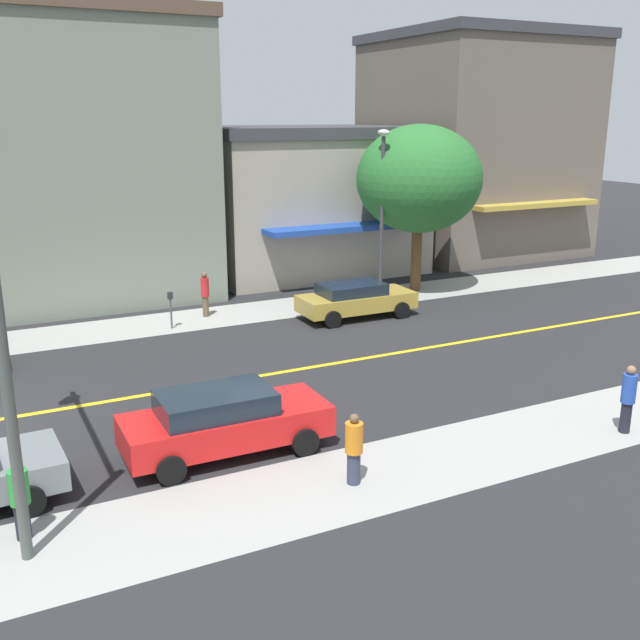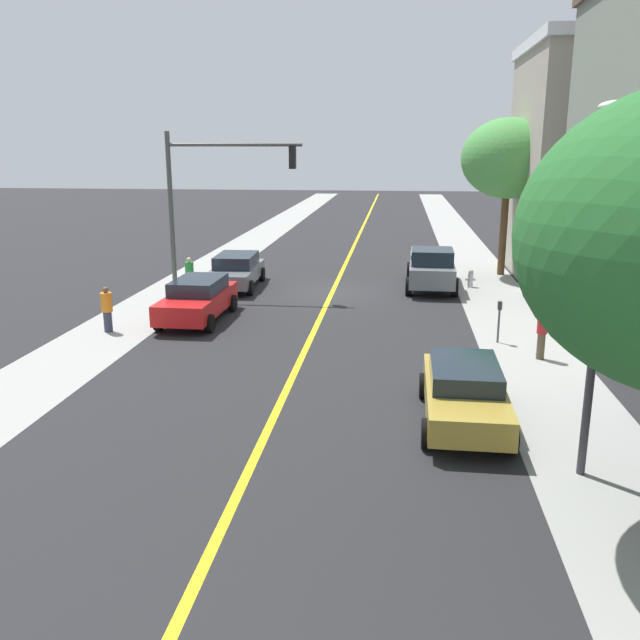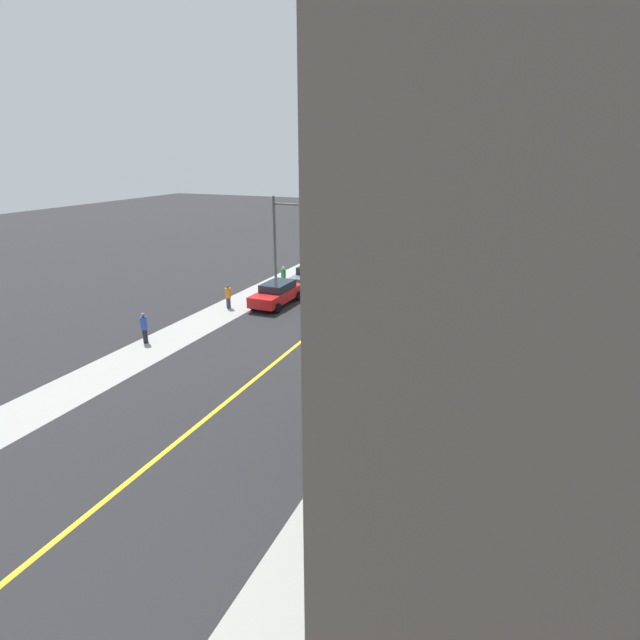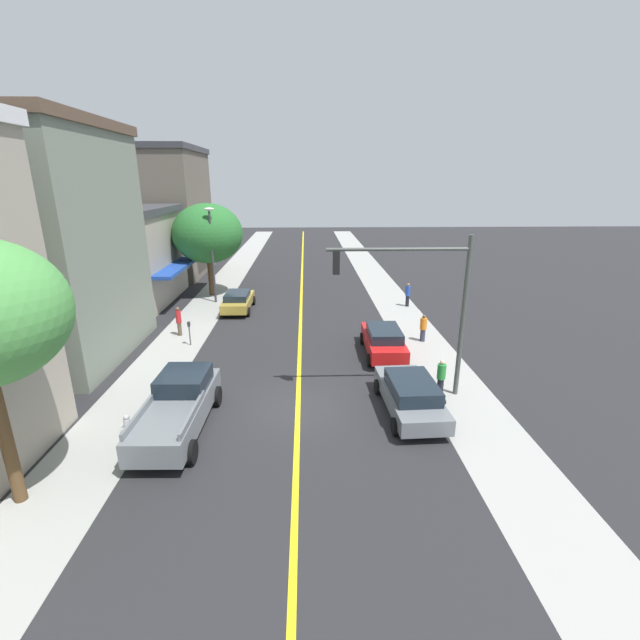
% 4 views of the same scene
% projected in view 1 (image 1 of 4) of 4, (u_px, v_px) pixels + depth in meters
% --- Properties ---
extents(tan_rowhouse, '(10.86, 9.25, 11.52)m').
position_uv_depth(tan_rowhouse, '(83.00, 156.00, 31.44)').
color(tan_rowhouse, gray).
rests_on(tan_rowhouse, ground).
extents(corner_shop_building, '(10.53, 10.47, 6.94)m').
position_uv_depth(corner_shop_building, '(298.00, 198.00, 36.48)').
color(corner_shop_building, '#A39989').
rests_on(corner_shop_building, ground).
extents(brick_apartment_block, '(10.66, 10.10, 11.71)m').
position_uv_depth(brick_apartment_block, '(474.00, 145.00, 40.53)').
color(brick_apartment_block, '#665B51').
rests_on(brick_apartment_block, ground).
extents(street_tree_left_near, '(5.34, 5.34, 7.12)m').
position_uv_depth(street_tree_left_near, '(419.00, 179.00, 31.05)').
color(street_tree_left_near, brown).
rests_on(street_tree_left_near, ground).
extents(parking_meter, '(0.12, 0.18, 1.36)m').
position_uv_depth(parking_meter, '(171.00, 305.00, 26.30)').
color(parking_meter, '#4C4C51').
rests_on(parking_meter, ground).
extents(street_lamp, '(0.70, 0.36, 6.92)m').
position_uv_depth(street_lamp, '(382.00, 198.00, 29.62)').
color(street_lamp, '#38383D').
rests_on(street_lamp, ground).
extents(red_sedan_right_curb, '(2.08, 4.71, 1.52)m').
position_uv_depth(red_sedan_right_curb, '(224.00, 420.00, 16.59)').
color(red_sedan_right_curb, red).
rests_on(red_sedan_right_curb, ground).
extents(gold_sedan_left_curb, '(2.01, 4.47, 1.35)m').
position_uv_depth(gold_sedan_left_curb, '(355.00, 299.00, 27.80)').
color(gold_sedan_left_curb, '#B29338').
rests_on(gold_sedan_left_curb, ground).
extents(pedestrian_red_shirt, '(0.31, 0.31, 1.74)m').
position_uv_depth(pedestrian_red_shirt, '(205.00, 293.00, 27.87)').
color(pedestrian_red_shirt, brown).
rests_on(pedestrian_red_shirt, ground).
extents(pedestrian_orange_shirt, '(0.38, 0.38, 1.57)m').
position_uv_depth(pedestrian_orange_shirt, '(354.00, 448.00, 15.19)').
color(pedestrian_orange_shirt, '#33384C').
rests_on(pedestrian_orange_shirt, ground).
extents(pedestrian_green_shirt, '(0.36, 0.36, 1.57)m').
position_uv_depth(pedestrian_green_shirt, '(20.00, 498.00, 13.18)').
color(pedestrian_green_shirt, black).
rests_on(pedestrian_green_shirt, ground).
extents(pedestrian_blue_shirt, '(0.34, 0.34, 1.72)m').
position_uv_depth(pedestrian_blue_shirt, '(628.00, 397.00, 17.64)').
color(pedestrian_blue_shirt, black).
rests_on(pedestrian_blue_shirt, ground).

